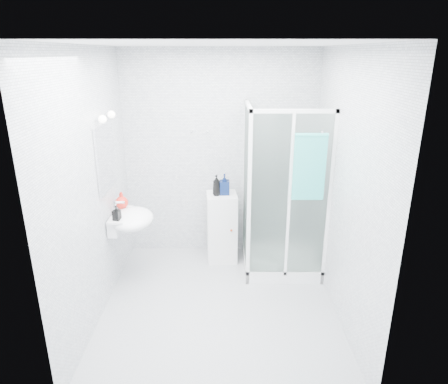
{
  "coord_description": "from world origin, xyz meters",
  "views": [
    {
      "loc": [
        0.05,
        -3.6,
        2.53
      ],
      "look_at": [
        0.05,
        0.35,
        1.15
      ],
      "focal_mm": 32.0,
      "sensor_mm": 36.0,
      "label": 1
    }
  ],
  "objects_px": {
    "hand_towel": "(309,166)",
    "shampoo_bottle_b": "(224,184)",
    "soap_dispenser_orange": "(122,200)",
    "wall_basin": "(130,219)",
    "soap_dispenser_black": "(117,213)",
    "shampoo_bottle_a": "(217,185)",
    "shower_enclosure": "(275,236)",
    "storage_cabinet": "(222,227)"
  },
  "relations": [
    {
      "from": "hand_towel",
      "to": "shampoo_bottle_b",
      "type": "bearing_deg",
      "value": 142.86
    },
    {
      "from": "shampoo_bottle_b",
      "to": "soap_dispenser_orange",
      "type": "xyz_separation_m",
      "value": [
        -1.17,
        -0.4,
        -0.06
      ]
    },
    {
      "from": "wall_basin",
      "to": "soap_dispenser_black",
      "type": "relative_size",
      "value": 3.49
    },
    {
      "from": "shampoo_bottle_a",
      "to": "soap_dispenser_black",
      "type": "xyz_separation_m",
      "value": [
        -1.04,
        -0.71,
        -0.07
      ]
    },
    {
      "from": "wall_basin",
      "to": "hand_towel",
      "type": "bearing_deg",
      "value": -2.54
    },
    {
      "from": "hand_towel",
      "to": "soap_dispenser_black",
      "type": "distance_m",
      "value": 2.07
    },
    {
      "from": "shower_enclosure",
      "to": "storage_cabinet",
      "type": "bearing_deg",
      "value": 158.62
    },
    {
      "from": "shampoo_bottle_b",
      "to": "wall_basin",
      "type": "bearing_deg",
      "value": -151.02
    },
    {
      "from": "wall_basin",
      "to": "shampoo_bottle_a",
      "type": "xyz_separation_m",
      "value": [
        0.95,
        0.54,
        0.22
      ]
    },
    {
      "from": "shower_enclosure",
      "to": "soap_dispenser_black",
      "type": "relative_size",
      "value": 12.45
    },
    {
      "from": "storage_cabinet",
      "to": "shampoo_bottle_a",
      "type": "height_order",
      "value": "shampoo_bottle_a"
    },
    {
      "from": "storage_cabinet",
      "to": "wall_basin",
      "type": "bearing_deg",
      "value": -155.23
    },
    {
      "from": "shower_enclosure",
      "to": "soap_dispenser_black",
      "type": "height_order",
      "value": "shower_enclosure"
    },
    {
      "from": "storage_cabinet",
      "to": "soap_dispenser_orange",
      "type": "height_order",
      "value": "soap_dispenser_orange"
    },
    {
      "from": "wall_basin",
      "to": "storage_cabinet",
      "type": "distance_m",
      "value": 1.21
    },
    {
      "from": "shower_enclosure",
      "to": "wall_basin",
      "type": "bearing_deg",
      "value": -169.19
    },
    {
      "from": "storage_cabinet",
      "to": "hand_towel",
      "type": "distance_m",
      "value": 1.49
    },
    {
      "from": "shampoo_bottle_b",
      "to": "soap_dispenser_black",
      "type": "height_order",
      "value": "shampoo_bottle_b"
    },
    {
      "from": "wall_basin",
      "to": "shower_enclosure",
      "type": "bearing_deg",
      "value": 10.81
    },
    {
      "from": "soap_dispenser_orange",
      "to": "wall_basin",
      "type": "bearing_deg",
      "value": -55.13
    },
    {
      "from": "soap_dispenser_orange",
      "to": "shampoo_bottle_a",
      "type": "bearing_deg",
      "value": 18.59
    },
    {
      "from": "soap_dispenser_orange",
      "to": "soap_dispenser_black",
      "type": "bearing_deg",
      "value": -84.8
    },
    {
      "from": "hand_towel",
      "to": "storage_cabinet",
      "type": "bearing_deg",
      "value": 144.2
    },
    {
      "from": "wall_basin",
      "to": "soap_dispenser_orange",
      "type": "bearing_deg",
      "value": 124.87
    },
    {
      "from": "hand_towel",
      "to": "shampoo_bottle_a",
      "type": "bearing_deg",
      "value": 147.27
    },
    {
      "from": "storage_cabinet",
      "to": "shampoo_bottle_a",
      "type": "distance_m",
      "value": 0.58
    },
    {
      "from": "soap_dispenser_orange",
      "to": "shower_enclosure",
      "type": "bearing_deg",
      "value": 4.44
    },
    {
      "from": "shampoo_bottle_b",
      "to": "soap_dispenser_orange",
      "type": "bearing_deg",
      "value": -161.11
    },
    {
      "from": "shampoo_bottle_b",
      "to": "soap_dispenser_black",
      "type": "xyz_separation_m",
      "value": [
        -1.13,
        -0.75,
        -0.07
      ]
    },
    {
      "from": "shower_enclosure",
      "to": "storage_cabinet",
      "type": "relative_size",
      "value": 2.26
    },
    {
      "from": "shower_enclosure",
      "to": "shampoo_bottle_a",
      "type": "distance_m",
      "value": 0.93
    },
    {
      "from": "shampoo_bottle_b",
      "to": "soap_dispenser_black",
      "type": "bearing_deg",
      "value": -146.54
    },
    {
      "from": "shower_enclosure",
      "to": "hand_towel",
      "type": "xyz_separation_m",
      "value": [
        0.26,
        -0.4,
        0.99
      ]
    },
    {
      "from": "storage_cabinet",
      "to": "soap_dispenser_orange",
      "type": "bearing_deg",
      "value": -165.62
    },
    {
      "from": "wall_basin",
      "to": "soap_dispenser_black",
      "type": "distance_m",
      "value": 0.24
    },
    {
      "from": "wall_basin",
      "to": "soap_dispenser_orange",
      "type": "relative_size",
      "value": 3.0
    },
    {
      "from": "shower_enclosure",
      "to": "shampoo_bottle_b",
      "type": "relative_size",
      "value": 7.78
    },
    {
      "from": "hand_towel",
      "to": "soap_dispenser_orange",
      "type": "relative_size",
      "value": 3.79
    },
    {
      "from": "storage_cabinet",
      "to": "shampoo_bottle_b",
      "type": "xyz_separation_m",
      "value": [
        0.03,
        0.01,
        0.57
      ]
    },
    {
      "from": "wall_basin",
      "to": "soap_dispenser_black",
      "type": "height_order",
      "value": "soap_dispenser_black"
    },
    {
      "from": "shampoo_bottle_b",
      "to": "shower_enclosure",
      "type": "bearing_deg",
      "value": -23.02
    },
    {
      "from": "shampoo_bottle_b",
      "to": "soap_dispenser_orange",
      "type": "distance_m",
      "value": 1.23
    }
  ]
}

